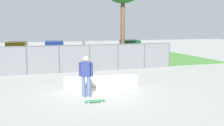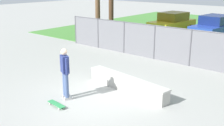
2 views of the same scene
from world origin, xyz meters
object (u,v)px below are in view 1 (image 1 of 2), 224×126
Objects in this scene: car_white at (92,49)px; car_green at (130,48)px; concrete_ledge at (101,81)px; skateboarder at (86,75)px; skateboard at (95,101)px; car_blue at (55,50)px; car_yellow at (17,51)px.

car_green is (3.79, -0.28, 0.00)m from car_white.
car_white is (2.36, 11.71, 0.57)m from concrete_ledge.
skateboarder is 1.14m from skateboard.
car_blue is (-0.16, 14.52, 0.77)m from skateboard.
car_blue is 7.31m from car_green.
concrete_ledge is 12.00m from car_blue.
car_yellow is at bearing 103.09° from skateboarder.
car_white and car_green have the same top height.
car_white is (6.75, -0.09, 0.00)m from car_yellow.
skateboarder is at bearing -118.74° from car_green.
skateboarder is at bearing -76.91° from car_yellow.
car_white reaches higher than skateboard.
car_yellow and car_green have the same top height.
concrete_ledge is 12.60m from car_yellow.
car_green is at bearing -4.01° from car_blue.
concrete_ledge is 0.86× the size of car_white.
skateboarder reaches higher than car_yellow.
skateboard is at bearing -89.36° from car_blue.
car_yellow is 6.75m from car_white.
car_blue is 3.51m from car_white.
car_yellow is (-3.42, 14.38, 0.77)m from skateboard.
skateboard is (-0.98, -2.59, -0.20)m from concrete_ledge.
car_yellow and car_white have the same top height.
car_blue is (0.05, 13.90, -0.17)m from skateboarder.
skateboarder is 14.13m from car_white.
car_blue is (-1.14, 11.93, 0.57)m from concrete_ledge.
skateboard is 15.74m from car_green.
car_yellow reaches higher than concrete_ledge.
concrete_ledge is at bearing -69.58° from car_yellow.
concrete_ledge is at bearing -84.56° from car_blue.
car_green is (7.13, 14.01, 0.77)m from skateboard.
car_green is at bearing 61.26° from skateboarder.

